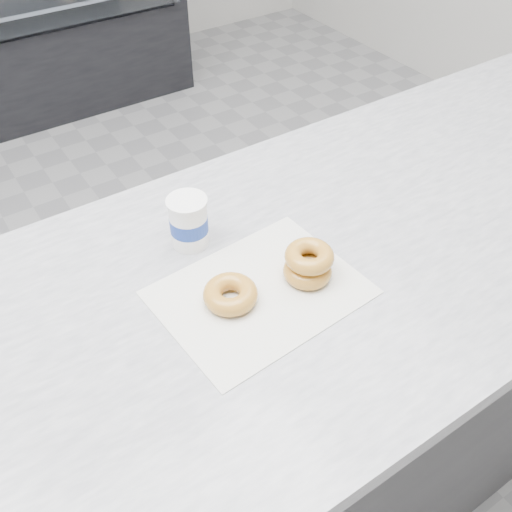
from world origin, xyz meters
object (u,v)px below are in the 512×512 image
Objects in this scene: counter at (221,441)px; donut_stack at (308,264)px; donut_single at (230,294)px; coffee_cup at (189,221)px.

counter is 0.51m from donut_stack.
donut_single is 0.15m from donut_stack.
donut_stack reaches higher than counter.
donut_stack is (0.18, -0.04, 0.48)m from counter.
donut_stack is 1.18× the size of coffee_cup.
donut_stack is at bearing -9.59° from donut_single.
donut_single is 0.79× the size of donut_stack.
coffee_cup reaches higher than donut_stack.
donut_stack is at bearing -11.93° from counter.
counter is at bearing 158.15° from donut_single.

